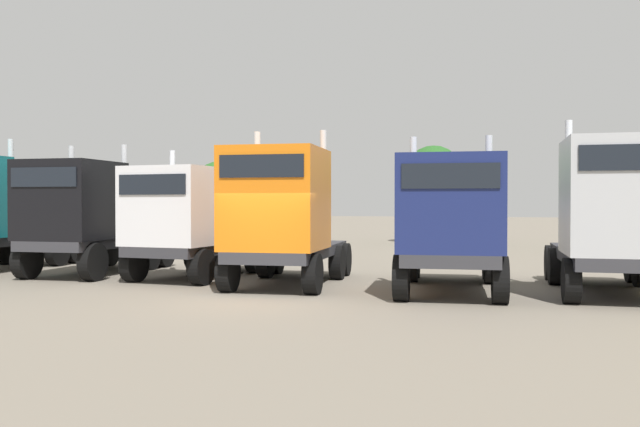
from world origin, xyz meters
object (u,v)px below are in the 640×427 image
object	(u,v)px
semi_truck_black	(82,215)
semi_truck_orange	(281,215)
semi_truck_white	(187,221)
semi_truck_silver	(615,215)
semi_truck_navy	(450,222)

from	to	relation	value
semi_truck_black	semi_truck_orange	world-z (taller)	semi_truck_orange
semi_truck_white	semi_truck_silver	bearing A→B (deg)	90.52
semi_truck_white	semi_truck_orange	distance (m)	3.50
semi_truck_navy	semi_truck_silver	world-z (taller)	semi_truck_silver
semi_truck_navy	semi_truck_silver	size ratio (longest dim) A/B	1.05
semi_truck_white	semi_truck_orange	bearing A→B (deg)	75.90
semi_truck_white	semi_truck_silver	world-z (taller)	semi_truck_silver
semi_truck_black	semi_truck_silver	distance (m)	15.15
semi_truck_orange	semi_truck_silver	bearing A→B (deg)	88.09
semi_truck_orange	semi_truck_navy	xyz separation A→B (m)	(4.45, -0.05, -0.15)
semi_truck_white	semi_truck_navy	bearing A→B (deg)	85.17
semi_truck_black	semi_truck_navy	bearing A→B (deg)	81.66
semi_truck_orange	semi_truck_silver	world-z (taller)	semi_truck_silver
semi_truck_orange	semi_truck_silver	xyz separation A→B (m)	(8.23, 0.51, 0.02)
semi_truck_white	semi_truck_black	bearing A→B (deg)	-84.67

